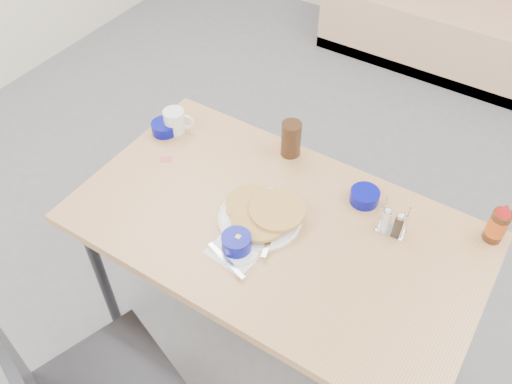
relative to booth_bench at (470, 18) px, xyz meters
The scene contains 12 objects.
ground 2.81m from the booth_bench, 90.00° to the right, with size 6.00×6.00×0.00m, color slate.
booth_bench is the anchor object (origin of this frame).
dining_table 2.56m from the booth_bench, 90.00° to the right, with size 1.40×0.80×0.76m.
pancake_plate 2.58m from the booth_bench, 91.25° to the right, with size 0.29×0.29×0.05m.
coffee_mug 2.44m from the booth_bench, 104.41° to the right, with size 0.12×0.08×0.10m.
grits_setting 2.73m from the booth_bench, 91.13° to the right, with size 0.18×0.19×0.07m.
creamer_bowl 2.48m from the booth_bench, 104.97° to the right, with size 0.10×0.10×0.05m.
butter_bowl 2.32m from the booth_bench, 84.78° to the right, with size 0.10×0.10×0.05m.
amber_tumbler 2.25m from the booth_bench, 93.66° to the right, with size 0.08×0.08×0.14m, color #341F10.
condiment_caddy 2.41m from the booth_bench, 81.75° to the right, with size 0.10×0.06×0.12m.
syrup_bottle 2.34m from the booth_bench, 73.74° to the right, with size 0.06×0.06×0.17m.
sugar_wrapper 2.57m from the booth_bench, 101.92° to the right, with size 0.04×0.03×0.00m, color #D34664.
Camera 1 is at (0.58, -0.79, 2.19)m, focal length 38.00 mm.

